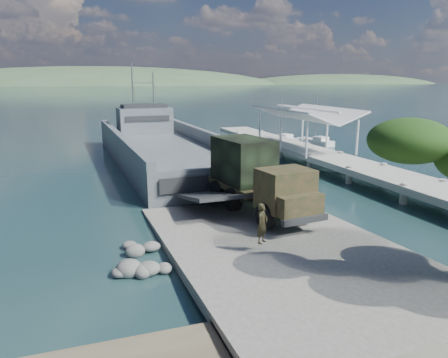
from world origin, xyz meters
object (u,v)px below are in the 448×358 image
soldier (262,232)px  pier (310,146)px  military_truck (256,176)px  sailboat_near (316,142)px  sailboat_far (281,139)px  landing_craft (165,154)px

soldier → pier: bearing=17.8°
military_truck → sailboat_near: bearing=45.3°
sailboat_near → sailboat_far: size_ratio=1.01×
military_truck → sailboat_near: size_ratio=1.42×
pier → sailboat_far: bearing=74.4°
landing_craft → military_truck: bearing=-86.8°
pier → landing_craft: (-13.38, 4.54, -0.74)m
landing_craft → pier: bearing=-20.0°
military_truck → soldier: bearing=-117.9°
sailboat_near → pier: bearing=-137.0°
soldier → sailboat_far: size_ratio=0.29×
soldier → sailboat_far: bearing=24.9°
soldier → sailboat_near: 36.70m
pier → sailboat_far: (3.84, 13.73, -1.27)m
military_truck → soldier: (-2.22, -5.86, -1.10)m
soldier → sailboat_far: (17.97, 33.89, -1.07)m
pier → soldier: size_ratio=24.35×
landing_craft → sailboat_near: landing_craft is taller
military_truck → soldier: military_truck is taller
pier → military_truck: 18.64m
landing_craft → sailboat_far: landing_craft is taller
pier → soldier: (-14.13, -20.16, -0.20)m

